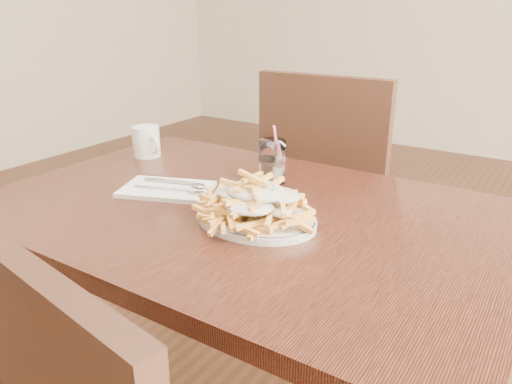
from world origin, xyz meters
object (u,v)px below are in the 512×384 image
Objects in this scene: table at (243,237)px; fries_plate at (256,218)px; loaded_fries at (256,197)px; water_glass at (272,164)px; chair_far at (331,191)px; coffee_mug at (147,141)px.

fries_plate is (0.07, -0.06, 0.09)m from table.
water_glass reaches higher than loaded_fries.
chair_far reaches higher than table.
table is at bearing 141.96° from loaded_fries.
coffee_mug is (-0.55, 0.24, 0.04)m from fries_plate.
water_glass is (-0.03, 0.18, 0.13)m from table.
fries_plate is 2.15× the size of water_glass.
fries_plate is at bearing -23.16° from coffee_mug.
table is at bearing -79.49° from water_glass.
chair_far reaches higher than loaded_fries.
chair_far is 8.50× the size of coffee_mug.
chair_far is at bearing 51.90° from coffee_mug.
fries_plate is (0.16, -0.74, 0.20)m from chair_far.
coffee_mug is (-0.40, -0.50, 0.24)m from chair_far.
water_glass is at bearing 114.11° from loaded_fries.
fries_plate is 0.27m from water_glass.
coffee_mug is at bearing -128.10° from chair_far.
table is 1.22× the size of chair_far.
water_glass is (-0.11, 0.24, -0.01)m from loaded_fries.
loaded_fries is 1.73× the size of water_glass.
table is 3.65× the size of fries_plate.
coffee_mug is at bearing 159.56° from table.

